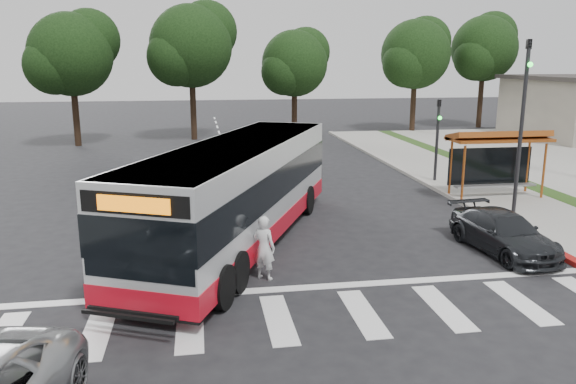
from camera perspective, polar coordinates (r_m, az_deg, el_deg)
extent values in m
plane|color=black|center=(17.77, -3.26, -5.79)|extent=(140.00, 140.00, 0.00)
cube|color=gray|center=(28.35, 17.65, 0.93)|extent=(4.00, 40.00, 0.12)
cube|color=#9E9991|center=(27.52, 13.93, 0.84)|extent=(0.30, 40.00, 0.15)
cube|color=maroon|center=(19.04, 25.62, -5.56)|extent=(0.32, 6.00, 0.15)
cube|color=silver|center=(13.17, -0.98, -12.77)|extent=(18.00, 2.60, 0.01)
cylinder|color=#964819|center=(24.08, 17.38, 1.80)|extent=(0.10, 0.10, 2.30)
cylinder|color=#964819|center=(25.88, 24.55, 1.96)|extent=(0.10, 0.10, 2.30)
cylinder|color=#964819|center=(25.14, 16.18, 2.34)|extent=(0.10, 0.10, 2.30)
cylinder|color=#964819|center=(26.87, 23.16, 2.46)|extent=(0.10, 0.10, 2.30)
cube|color=#964819|center=(25.24, 20.66, 5.05)|extent=(4.20, 1.60, 0.12)
cube|color=#964819|center=(25.27, 20.63, 5.40)|extent=(4.20, 1.32, 0.51)
cube|color=black|center=(25.95, 19.79, 2.52)|extent=(3.80, 0.06, 1.60)
cube|color=gray|center=(25.57, 20.30, 0.61)|extent=(3.60, 0.40, 0.08)
cylinder|color=black|center=(21.57, 22.57, 5.46)|extent=(0.14, 0.14, 6.50)
imported|color=black|center=(21.42, 23.22, 12.76)|extent=(0.16, 0.20, 1.00)
sphere|color=#19E533|center=(21.27, 23.40, 11.80)|extent=(0.18, 0.18, 0.18)
cylinder|color=black|center=(27.88, 14.89, 4.96)|extent=(0.14, 0.14, 4.00)
imported|color=black|center=(27.71, 15.07, 8.03)|extent=(0.16, 0.20, 1.00)
sphere|color=#19E533|center=(27.58, 15.18, 7.27)|extent=(0.18, 0.18, 0.18)
cylinder|color=black|center=(48.21, 12.59, 8.73)|extent=(0.44, 0.44, 4.40)
sphere|color=black|center=(48.09, 12.84, 13.49)|extent=(5.60, 5.60, 5.60)
sphere|color=black|center=(49.31, 13.78, 14.59)|extent=(4.20, 4.20, 4.20)
sphere|color=black|center=(47.08, 11.98, 12.69)|extent=(3.92, 3.92, 3.92)
cylinder|color=black|center=(52.94, 18.95, 8.84)|extent=(0.44, 0.44, 4.84)
sphere|color=black|center=(52.84, 19.31, 13.59)|extent=(5.60, 5.60, 5.60)
sphere|color=black|center=(54.14, 20.05, 14.68)|extent=(4.20, 4.20, 4.20)
sphere|color=black|center=(51.76, 18.64, 12.81)|extent=(3.92, 3.92, 3.92)
cylinder|color=black|center=(42.86, -9.61, 8.51)|extent=(0.44, 0.44, 4.84)
sphere|color=black|center=(42.74, -9.84, 14.39)|extent=(6.00, 6.00, 6.00)
sphere|color=black|center=(43.69, -8.25, 15.86)|extent=(4.50, 4.50, 4.50)
sphere|color=black|center=(42.00, -11.28, 13.31)|extent=(4.20, 4.20, 4.20)
cylinder|color=black|center=(45.53, 0.65, 8.40)|extent=(0.44, 0.44, 3.96)
sphere|color=black|center=(45.38, 0.66, 12.93)|extent=(5.20, 5.20, 5.20)
sphere|color=black|center=(46.34, 1.81, 14.04)|extent=(3.90, 3.90, 3.90)
sphere|color=black|center=(44.60, -0.37, 12.12)|extent=(3.64, 3.64, 3.64)
cylinder|color=black|center=(41.73, -20.75, 7.42)|extent=(0.44, 0.44, 4.40)
sphere|color=black|center=(41.58, -21.20, 12.90)|extent=(5.60, 5.60, 5.60)
sphere|color=black|center=(42.22, -19.55, 14.38)|extent=(4.20, 4.20, 4.20)
sphere|color=black|center=(41.10, -22.68, 11.81)|extent=(3.92, 3.92, 3.92)
imported|color=silver|center=(15.13, -2.45, -5.67)|extent=(0.77, 0.73, 1.77)
imported|color=#222427|center=(18.52, 21.03, -3.89)|extent=(2.15, 4.40, 1.23)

